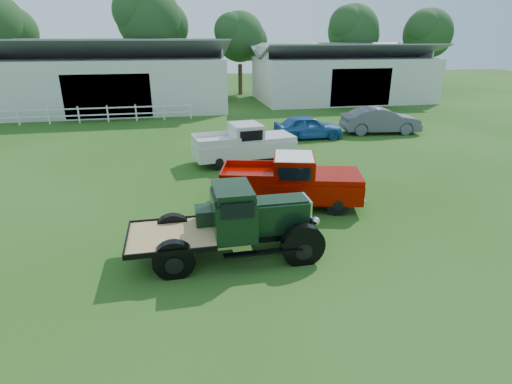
{
  "coord_description": "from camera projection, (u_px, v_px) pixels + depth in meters",
  "views": [
    {
      "loc": [
        -2.26,
        -10.78,
        5.8
      ],
      "look_at": [
        0.2,
        1.2,
        1.05
      ],
      "focal_mm": 28.0,
      "sensor_mm": 36.0,
      "label": 1
    }
  ],
  "objects": [
    {
      "name": "vintage_flatbed",
      "position": [
        230.0,
        222.0,
        11.01
      ],
      "size": [
        5.24,
        2.08,
        2.08
      ],
      "primitive_type": null,
      "rotation": [
        0.0,
        0.0,
        0.0
      ],
      "color": "black",
      "rests_on": "ground"
    },
    {
      "name": "ground",
      "position": [
        257.0,
        238.0,
        12.37
      ],
      "size": [
        120.0,
        120.0,
        0.0
      ],
      "primitive_type": "plane",
      "color": "#1D490E"
    },
    {
      "name": "shed_left",
      "position": [
        114.0,
        75.0,
        33.78
      ],
      "size": [
        18.8,
        10.2,
        5.6
      ],
      "primitive_type": null,
      "color": "silver",
      "rests_on": "ground"
    },
    {
      "name": "tree_e",
      "position": [
        426.0,
        47.0,
        44.74
      ],
      "size": [
        5.7,
        5.7,
        9.5
      ],
      "primitive_type": null,
      "color": "#1F3B16",
      "rests_on": "ground"
    },
    {
      "name": "misc_car_grey",
      "position": [
        380.0,
        120.0,
        25.61
      ],
      "size": [
        5.12,
        2.33,
        1.63
      ],
      "primitive_type": "imported",
      "rotation": [
        0.0,
        0.0,
        1.45
      ],
      "color": "#4E4E5A",
      "rests_on": "ground"
    },
    {
      "name": "shed_right",
      "position": [
        342.0,
        73.0,
        38.7
      ],
      "size": [
        16.8,
        9.2,
        5.2
      ],
      "primitive_type": null,
      "color": "silver",
      "rests_on": "ground"
    },
    {
      "name": "tree_d",
      "position": [
        352.0,
        45.0,
        44.98
      ],
      "size": [
        6.0,
        6.0,
        10.0
      ],
      "primitive_type": null,
      "color": "#1F3B16",
      "rests_on": "ground"
    },
    {
      "name": "red_pickup",
      "position": [
        290.0,
        180.0,
        14.5
      ],
      "size": [
        5.55,
        3.3,
        1.9
      ],
      "primitive_type": null,
      "rotation": [
        0.0,
        0.0,
        -0.27
      ],
      "color": "#920900",
      "rests_on": "ground"
    },
    {
      "name": "white_pickup",
      "position": [
        244.0,
        144.0,
        19.55
      ],
      "size": [
        5.32,
        2.63,
        1.87
      ],
      "primitive_type": null,
      "rotation": [
        0.0,
        0.0,
        0.13
      ],
      "color": "silver",
      "rests_on": "ground"
    },
    {
      "name": "misc_car_blue",
      "position": [
        308.0,
        127.0,
        24.29
      ],
      "size": [
        4.22,
        1.77,
        1.43
      ],
      "primitive_type": "imported",
      "rotation": [
        0.0,
        0.0,
        1.55
      ],
      "color": "#2759A0",
      "rests_on": "ground"
    },
    {
      "name": "tree_c",
      "position": [
        240.0,
        51.0,
        41.81
      ],
      "size": [
        5.4,
        5.4,
        9.0
      ],
      "primitive_type": null,
      "color": "#1F3B16",
      "rests_on": "ground"
    },
    {
      "name": "fence_rail",
      "position": [
        93.0,
        114.0,
        28.91
      ],
      "size": [
        14.2,
        0.16,
        1.2
      ],
      "primitive_type": null,
      "color": "white",
      "rests_on": "ground"
    },
    {
      "name": "tree_b",
      "position": [
        151.0,
        38.0,
        40.58
      ],
      "size": [
        6.9,
        6.9,
        11.5
      ],
      "primitive_type": null,
      "color": "#1F3B16",
      "rests_on": "ground"
    }
  ]
}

